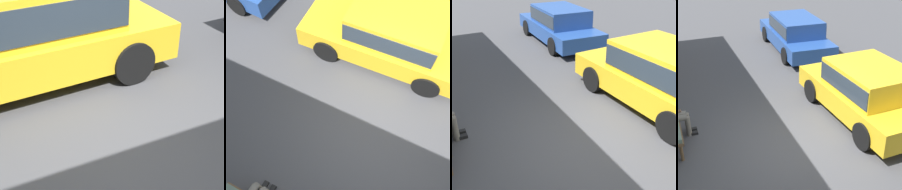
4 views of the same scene
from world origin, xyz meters
TOP-DOWN VIEW (x-y plane):
  - ground_plane at (0.00, 0.00)m, footprint 60.00×60.00m
  - parked_car_mid at (0.56, -2.15)m, footprint 4.22×2.13m

SIDE VIEW (x-z plane):
  - ground_plane at x=0.00m, z-range 0.00..0.00m
  - parked_car_mid at x=0.56m, z-range 0.07..1.54m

